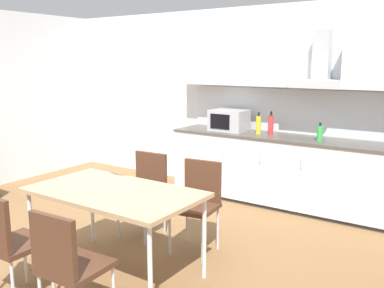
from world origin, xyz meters
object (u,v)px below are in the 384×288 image
at_px(microwave, 229,120).
at_px(pendant_lamp, 110,78).
at_px(chair_far_right, 198,197).
at_px(bottle_green, 320,133).
at_px(chair_near_left, 7,237).
at_px(bottle_red, 271,125).
at_px(chair_far_left, 146,186).
at_px(bottle_yellow, 258,125).
at_px(dining_table, 114,196).
at_px(chair_near_right, 66,260).

relative_size(microwave, pendant_lamp, 1.50).
height_order(chair_far_right, pendant_lamp, pendant_lamp).
xyz_separation_m(bottle_green, pendant_lamp, (-0.94, -2.45, 0.69)).
bearing_deg(chair_near_left, bottle_red, 79.71).
distance_m(bottle_red, chair_near_left, 3.43).
relative_size(bottle_green, chair_far_left, 0.25).
bearing_deg(bottle_yellow, bottle_red, 17.66).
bearing_deg(dining_table, chair_near_left, -112.40).
height_order(dining_table, chair_near_left, chair_near_left).
bearing_deg(chair_far_right, chair_near_left, -112.14).
bearing_deg(chair_far_left, chair_near_left, -89.83).
bearing_deg(bottle_red, chair_far_left, -109.26).
bearing_deg(bottle_yellow, dining_table, -92.96).
relative_size(bottle_red, bottle_green, 1.37).
height_order(bottle_yellow, dining_table, bottle_yellow).
height_order(microwave, pendant_lamp, pendant_lamp).
height_order(bottle_red, bottle_green, bottle_red).
height_order(chair_far_right, chair_far_left, same).
relative_size(bottle_yellow, dining_table, 0.19).
height_order(dining_table, pendant_lamp, pendant_lamp).
height_order(bottle_green, pendant_lamp, pendant_lamp).
bearing_deg(bottle_yellow, chair_far_left, -105.17).
height_order(chair_near_left, pendant_lamp, pendant_lamp).
bearing_deg(chair_far_right, chair_far_left, 179.96).
bearing_deg(chair_far_right, bottle_green, 69.52).
bearing_deg(chair_far_right, bottle_yellow, 96.38).
bearing_deg(bottle_green, pendant_lamp, -110.94).
height_order(bottle_red, chair_near_right, bottle_red).
height_order(bottle_yellow, chair_near_right, bottle_yellow).
xyz_separation_m(microwave, bottle_red, (0.59, 0.03, -0.01)).
relative_size(bottle_yellow, chair_near_left, 0.32).
distance_m(microwave, bottle_yellow, 0.44).
xyz_separation_m(bottle_red, chair_near_left, (-0.61, -3.34, -0.48)).
bearing_deg(bottle_green, chair_far_left, -127.48).
distance_m(bottle_green, chair_far_left, 2.14).
relative_size(bottle_yellow, pendant_lamp, 0.87).
height_order(microwave, chair_near_left, microwave).
distance_m(dining_table, chair_far_left, 0.88).
relative_size(chair_near_right, pendant_lamp, 2.72).
bearing_deg(pendant_lamp, bottle_yellow, 87.04).
height_order(microwave, chair_far_left, microwave).
relative_size(chair_near_right, chair_near_left, 1.00).
distance_m(bottle_green, dining_table, 2.64).
bearing_deg(chair_far_left, pendant_lamp, -67.30).
xyz_separation_m(chair_near_right, chair_near_left, (-0.66, -0.00, 0.00)).
height_order(chair_far_left, pendant_lamp, pendant_lamp).
height_order(chair_near_right, pendant_lamp, pendant_lamp).
relative_size(chair_far_right, chair_far_left, 1.00).
height_order(chair_near_right, chair_near_left, same).
distance_m(chair_near_right, chair_near_left, 0.66).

